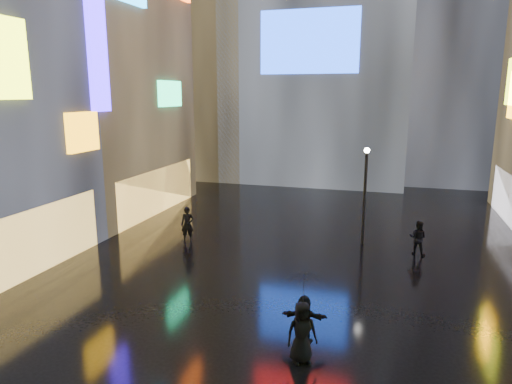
% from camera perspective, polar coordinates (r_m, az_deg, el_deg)
% --- Properties ---
extents(ground, '(140.00, 140.00, 0.00)m').
position_cam_1_polar(ground, '(22.69, 5.85, -8.28)').
color(ground, black).
rests_on(ground, ground).
extents(building_left_far, '(10.28, 12.00, 22.00)m').
position_cam_1_polar(building_left_far, '(33.58, -20.57, 16.69)').
color(building_left_far, black).
rests_on(building_left_far, ground).
extents(tower_flank_left, '(10.00, 10.00, 26.00)m').
position_cam_1_polar(tower_flank_left, '(46.76, -6.24, 18.37)').
color(tower_flank_left, black).
rests_on(tower_flank_left, ground).
extents(lamp_far, '(0.30, 0.30, 5.20)m').
position_cam_1_polar(lamp_far, '(24.65, 13.46, 0.22)').
color(lamp_far, black).
rests_on(lamp_far, ground).
extents(pedestrian_4, '(1.11, 0.97, 1.90)m').
position_cam_1_polar(pedestrian_4, '(14.28, 5.75, -17.05)').
color(pedestrian_4, black).
rests_on(pedestrian_4, ground).
extents(pedestrian_5, '(1.51, 0.59, 1.60)m').
position_cam_1_polar(pedestrian_5, '(15.34, 6.01, -15.51)').
color(pedestrian_5, black).
rests_on(pedestrian_5, ground).
extents(pedestrian_6, '(0.80, 0.62, 1.93)m').
position_cam_1_polar(pedestrian_6, '(25.06, -8.56, -4.05)').
color(pedestrian_6, black).
rests_on(pedestrian_6, ground).
extents(pedestrian_7, '(0.98, 0.85, 1.73)m').
position_cam_1_polar(pedestrian_7, '(24.26, 19.58, -5.42)').
color(pedestrian_7, black).
rests_on(pedestrian_7, ground).
extents(umbrella_2, '(1.27, 1.26, 0.93)m').
position_cam_1_polar(umbrella_2, '(13.65, 5.88, -11.85)').
color(umbrella_2, black).
rests_on(umbrella_2, pedestrian_4).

